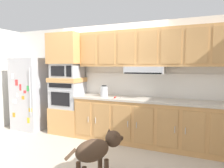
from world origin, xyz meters
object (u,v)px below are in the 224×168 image
object	(u,v)px
microwave	(67,71)
dog	(98,149)
electric_kettle	(104,91)
screwdriver	(116,97)
refrigerator	(31,93)
built_in_oven	(68,95)

from	to	relation	value
microwave	dog	world-z (taller)	microwave
electric_kettle	screwdriver	bearing A→B (deg)	-18.31
microwave	screwdriver	world-z (taller)	microwave
screwdriver	electric_kettle	world-z (taller)	electric_kettle
refrigerator	screwdriver	bearing A→B (deg)	-1.95
built_in_oven	screwdriver	world-z (taller)	built_in_oven
refrigerator	electric_kettle	size ratio (longest dim) A/B	7.33
built_in_oven	dog	distance (m)	2.19
built_in_oven	dog	world-z (taller)	built_in_oven
refrigerator	dog	bearing A→B (deg)	-28.94
electric_kettle	dog	distance (m)	1.67
screwdriver	electric_kettle	distance (m)	0.33
refrigerator	microwave	size ratio (longest dim) A/B	2.73
built_in_oven	screwdriver	bearing A→B (deg)	-6.61
microwave	dog	distance (m)	2.38
refrigerator	built_in_oven	xyz separation A→B (m)	(1.05, 0.07, 0.02)
screwdriver	dog	xyz separation A→B (m)	(0.26, -1.35, -0.51)
screwdriver	dog	bearing A→B (deg)	-78.96
built_in_oven	screwdriver	distance (m)	1.28
refrigerator	screwdriver	world-z (taller)	refrigerator
refrigerator	electric_kettle	world-z (taller)	refrigerator
electric_kettle	dog	bearing A→B (deg)	-68.74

